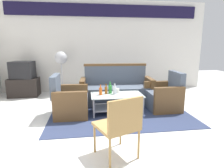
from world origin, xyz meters
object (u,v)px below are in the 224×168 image
(armchair_left, at_px, (70,102))
(wicker_chair, at_px, (120,123))
(armchair_right, at_px, (164,97))
(tv_stand, at_px, (24,87))
(couch, at_px, (116,90))
(bottle_green, at_px, (110,89))
(cup, at_px, (118,91))
(television, at_px, (22,70))
(coffee_table, at_px, (117,101))
(bottle_orange, at_px, (101,91))
(bottle_clear, at_px, (115,90))
(bottle_brown, at_px, (106,90))
(pedestal_fan, at_px, (61,60))

(armchair_left, bearing_deg, wicker_chair, 25.42)
(armchair_left, distance_m, armchair_right, 2.10)
(tv_stand, bearing_deg, couch, -20.68)
(bottle_green, height_order, cup, bottle_green)
(television, bearing_deg, armchair_left, 137.01)
(armchair_left, distance_m, bottle_green, 0.90)
(coffee_table, bearing_deg, bottle_green, 134.16)
(couch, bearing_deg, bottle_green, 71.83)
(bottle_green, bearing_deg, bottle_orange, -152.44)
(coffee_table, height_order, bottle_green, bottle_green)
(bottle_clear, xyz_separation_m, wicker_chair, (-0.21, -1.71, -0.00))
(bottle_brown, height_order, tv_stand, bottle_brown)
(television, height_order, pedestal_fan, pedestal_fan)
(cup, height_order, tv_stand, tv_stand)
(bottle_orange, bearing_deg, bottle_brown, 31.48)
(armchair_right, bearing_deg, tv_stand, 64.34)
(armchair_left, relative_size, armchair_right, 1.00)
(couch, bearing_deg, bottle_orange, 61.16)
(armchair_right, distance_m, bottle_orange, 1.47)
(bottle_clear, bearing_deg, cup, 51.31)
(armchair_left, xyz_separation_m, bottle_green, (0.86, 0.14, 0.22))
(bottle_orange, bearing_deg, television, 140.37)
(coffee_table, distance_m, cup, 0.24)
(bottle_brown, distance_m, bottle_orange, 0.15)
(armchair_left, bearing_deg, armchair_right, 94.06)
(couch, xyz_separation_m, cup, (-0.08, -0.63, 0.14))
(bottle_green, bearing_deg, armchair_left, -170.53)
(armchair_right, bearing_deg, wicker_chair, 141.76)
(couch, relative_size, bottle_orange, 8.29)
(bottle_brown, bearing_deg, bottle_orange, -148.52)
(couch, bearing_deg, coffee_table, 84.15)
(cup, bearing_deg, tv_stand, 147.10)
(bottle_clear, relative_size, pedestal_fan, 0.18)
(bottle_brown, relative_size, bottle_orange, 1.00)
(bottle_brown, relative_size, bottle_green, 0.86)
(armchair_right, relative_size, bottle_clear, 3.64)
(coffee_table, relative_size, cup, 11.00)
(bottle_orange, bearing_deg, armchair_right, 2.82)
(couch, distance_m, coffee_table, 0.78)
(armchair_right, distance_m, television, 3.91)
(cup, bearing_deg, television, 147.05)
(bottle_green, bearing_deg, television, 145.05)
(tv_stand, height_order, wicker_chair, wicker_chair)
(cup, distance_m, pedestal_fan, 2.21)
(tv_stand, height_order, television, television)
(bottle_clear, relative_size, tv_stand, 0.29)
(coffee_table, bearing_deg, cup, 74.76)
(cup, height_order, television, television)
(armchair_left, relative_size, cup, 8.50)
(bottle_brown, xyz_separation_m, tv_stand, (-2.19, 1.63, -0.23))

